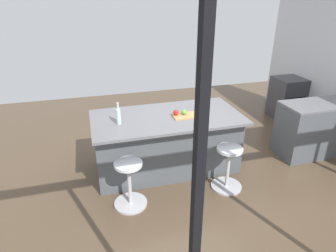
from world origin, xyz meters
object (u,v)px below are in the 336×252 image
at_px(oven_range, 287,98).
at_px(cutting_board, 185,116).
at_px(apple_green, 184,112).
at_px(stool_by_window, 228,169).
at_px(stool_middle, 130,185).
at_px(water_bottle, 118,116).
at_px(kitchen_island, 166,142).
at_px(apple_red, 176,112).

relative_size(oven_range, cutting_board, 2.49).
distance_m(oven_range, apple_green, 3.23).
distance_m(stool_by_window, cutting_board, 0.98).
bearing_deg(stool_middle, water_bottle, -88.40).
xyz_separation_m(stool_by_window, stool_middle, (1.40, 0.00, 0.00)).
distance_m(kitchen_island, water_bottle, 0.93).
distance_m(oven_range, stool_by_window, 3.16).
distance_m(kitchen_island, cutting_board, 0.54).
relative_size(kitchen_island, stool_by_window, 3.40).
bearing_deg(apple_green, oven_range, -154.09).
relative_size(stool_middle, cutting_board, 1.81).
relative_size(apple_green, apple_red, 0.94).
bearing_deg(apple_green, water_bottle, 1.19).
bearing_deg(oven_range, stool_middle, 28.06).
height_order(kitchen_island, apple_red, apple_red).
distance_m(oven_range, water_bottle, 4.13).
height_order(apple_green, water_bottle, water_bottle).
bearing_deg(apple_red, water_bottle, 2.40).
xyz_separation_m(kitchen_island, stool_by_window, (-0.70, 0.74, -0.16)).
relative_size(oven_range, stool_middle, 1.38).
bearing_deg(stool_by_window, stool_middle, 0.00).
relative_size(stool_by_window, water_bottle, 2.08).
height_order(stool_by_window, apple_red, apple_red).
xyz_separation_m(apple_green, apple_red, (0.12, -0.02, 0.00)).
xyz_separation_m(apple_green, water_bottle, (0.96, 0.02, 0.06)).
relative_size(cutting_board, apple_green, 4.62).
relative_size(stool_by_window, stool_middle, 1.00).
bearing_deg(water_bottle, stool_middle, 91.60).
height_order(oven_range, water_bottle, water_bottle).
bearing_deg(oven_range, apple_green, 25.91).
relative_size(stool_by_window, apple_red, 7.88).
bearing_deg(cutting_board, apple_red, -16.98).
bearing_deg(kitchen_island, water_bottle, 9.78).
bearing_deg(apple_green, cutting_board, 108.14).
distance_m(oven_range, kitchen_island, 3.37).
height_order(kitchen_island, apple_green, apple_green).
relative_size(cutting_board, water_bottle, 1.15).
bearing_deg(water_bottle, cutting_board, 179.77).
height_order(stool_middle, apple_red, apple_red).
bearing_deg(oven_range, apple_red, 24.76).
distance_m(oven_range, cutting_board, 3.23).
bearing_deg(stool_by_window, apple_green, -54.54).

